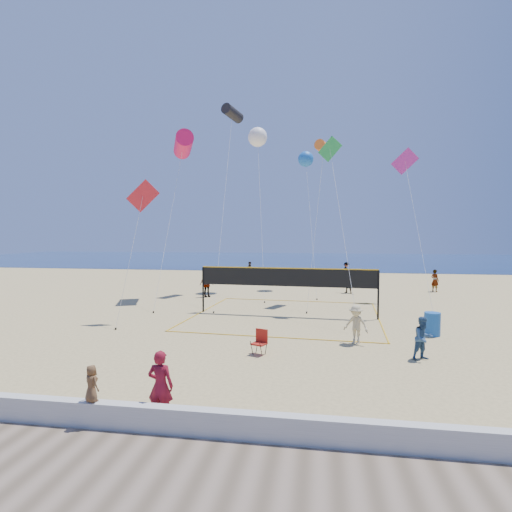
# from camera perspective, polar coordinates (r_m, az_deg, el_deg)

# --- Properties ---
(ground) EXTENTS (120.00, 120.00, 0.00)m
(ground) POSITION_cam_1_polar(r_m,az_deg,el_deg) (12.44, -3.10, -18.00)
(ground) COLOR tan
(ground) RESTS_ON ground
(ocean) EXTENTS (140.00, 50.00, 0.03)m
(ocean) POSITION_cam_1_polar(r_m,az_deg,el_deg) (73.52, 7.21, -0.49)
(ocean) COLOR #10224C
(ocean) RESTS_ON ground
(seawall) EXTENTS (32.00, 0.30, 0.60)m
(seawall) POSITION_cam_1_polar(r_m,az_deg,el_deg) (9.65, -7.21, -22.55)
(seawall) COLOR silver
(seawall) RESTS_ON ground
(boardwalk) EXTENTS (32.00, 3.60, 0.03)m
(boardwalk) POSITION_cam_1_polar(r_m,az_deg,el_deg) (8.13, -11.78, -30.18)
(boardwalk) COLOR #7A6553
(boardwalk) RESTS_ON ground
(woman) EXTENTS (0.63, 0.42, 1.72)m
(woman) POSITION_cam_1_polar(r_m,az_deg,el_deg) (10.25, -13.49, -17.61)
(woman) COLOR maroon
(woman) RESTS_ON ground
(toddler) EXTENTS (0.50, 0.44, 0.86)m
(toddler) POSITION_cam_1_polar(r_m,az_deg,el_deg) (10.40, -22.44, -16.48)
(toddler) COLOR brown
(toddler) RESTS_ON seawall
(bystander_a) EXTENTS (0.92, 0.84, 1.55)m
(bystander_a) POSITION_cam_1_polar(r_m,az_deg,el_deg) (15.73, 22.78, -10.77)
(bystander_a) COLOR #2F5077
(bystander_a) RESTS_ON ground
(bystander_b) EXTENTS (1.19, 0.99, 1.60)m
(bystander_b) POSITION_cam_1_polar(r_m,az_deg,el_deg) (17.06, 14.09, -9.46)
(bystander_b) COLOR tan
(bystander_b) RESTS_ON ground
(far_person_0) EXTENTS (1.09, 1.04, 1.81)m
(far_person_0) POSITION_cam_1_polar(r_m,az_deg,el_deg) (29.00, -7.07, -4.06)
(far_person_0) COLOR gray
(far_person_0) RESTS_ON ground
(far_person_1) EXTENTS (1.49, 0.95, 1.53)m
(far_person_1) POSITION_cam_1_polar(r_m,az_deg,el_deg) (31.55, 13.07, -3.80)
(far_person_1) COLOR gray
(far_person_1) RESTS_ON ground
(far_person_2) EXTENTS (0.74, 0.76, 1.76)m
(far_person_2) POSITION_cam_1_polar(r_m,az_deg,el_deg) (34.51, 24.19, -3.21)
(far_person_2) COLOR gray
(far_person_2) RESTS_ON ground
(far_person_3) EXTENTS (0.98, 0.88, 1.67)m
(far_person_3) POSITION_cam_1_polar(r_m,az_deg,el_deg) (41.76, -0.84, -1.98)
(far_person_3) COLOR gray
(far_person_3) RESTS_ON ground
(far_person_4) EXTENTS (1.03, 1.28, 1.74)m
(far_person_4) POSITION_cam_1_polar(r_m,az_deg,el_deg) (41.23, 12.78, -2.07)
(far_person_4) COLOR gray
(far_person_4) RESTS_ON ground
(camp_chair) EXTENTS (0.63, 0.73, 1.03)m
(camp_chair) POSITION_cam_1_polar(r_m,az_deg,el_deg) (15.25, 0.61, -11.96)
(camp_chair) COLOR #A01B12
(camp_chair) RESTS_ON ground
(trash_barrel) EXTENTS (0.86, 0.86, 1.03)m
(trash_barrel) POSITION_cam_1_polar(r_m,az_deg,el_deg) (19.58, 23.87, -8.88)
(trash_barrel) COLOR #1954A5
(trash_barrel) RESTS_ON ground
(volleyball_net) EXTENTS (10.51, 10.37, 2.67)m
(volleyball_net) POSITION_cam_1_polar(r_m,az_deg,el_deg) (22.16, 4.39, -3.77)
(volleyball_net) COLOR black
(volleyball_net) RESTS_ON ground
(kite_0) EXTENTS (2.28, 7.29, 11.59)m
(kite_0) POSITION_cam_1_polar(r_m,az_deg,el_deg) (29.39, -10.34, 15.39)
(kite_0) COLOR #DE124F
(kite_0) RESTS_ON ground
(kite_1) EXTENTS (1.55, 9.75, 14.39)m
(kite_1) POSITION_cam_1_polar(r_m,az_deg,el_deg) (32.64, -3.39, 19.65)
(kite_1) COLOR black
(kite_1) RESTS_ON ground
(kite_2) EXTENTS (1.61, 5.03, 10.59)m
(kite_2) POSITION_cam_1_polar(r_m,az_deg,el_deg) (27.32, 9.67, 14.88)
(kite_2) COLOR orange
(kite_2) RESTS_ON ground
(kite_3) EXTENTS (1.68, 2.46, 7.32)m
(kite_3) POSITION_cam_1_polar(r_m,az_deg,el_deg) (21.48, -15.99, 7.54)
(kite_3) COLOR red
(kite_3) RESTS_ON ground
(kite_4) EXTENTS (1.95, 5.77, 10.08)m
(kite_4) POSITION_cam_1_polar(r_m,az_deg,el_deg) (23.39, 10.76, 13.34)
(kite_4) COLOR green
(kite_4) RESTS_ON ground
(kite_5) EXTENTS (1.84, 7.05, 10.40)m
(kite_5) POSITION_cam_1_polar(r_m,az_deg,el_deg) (29.30, 20.64, 11.77)
(kite_5) COLOR #C12B98
(kite_5) RESTS_ON ground
(kite_6) EXTENTS (2.29, 7.04, 13.08)m
(kite_6) POSITION_cam_1_polar(r_m,az_deg,el_deg) (33.36, 0.23, 16.62)
(kite_6) COLOR white
(kite_6) RESTS_ON ground
(kite_7) EXTENTS (1.79, 6.97, 11.43)m
(kite_7) POSITION_cam_1_polar(r_m,az_deg,el_deg) (34.38, 7.12, 13.57)
(kite_7) COLOR blue
(kite_7) RESTS_ON ground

